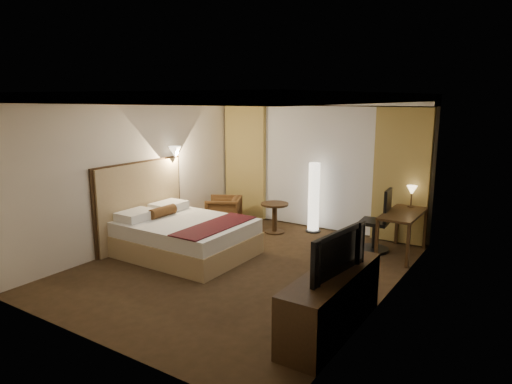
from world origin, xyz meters
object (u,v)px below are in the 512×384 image
Objects in this scene: bed at (186,237)px; television at (331,246)px; desk at (402,234)px; office_chair at (374,220)px; armchair at (224,210)px; floor_lamp at (314,197)px; dresser at (331,302)px; side_table at (275,218)px.

television is (3.11, -1.07, 0.71)m from bed.
office_chair reaches higher than desk.
armchair is 3.14m from office_chair.
floor_lamp is 1.25× the size of office_chair.
dresser is at bearing -89.06° from desk.
bed is at bearing -147.36° from desk.
armchair is at bearing 59.46° from television.
office_chair is 1.04× the size of television.
side_table is 0.53× the size of office_chair.
office_chair is 0.61× the size of dresser.
dresser is (1.92, -3.49, -0.35)m from floor_lamp.
floor_lamp is 1.14× the size of desk.
desk is 1.09× the size of office_chair.
bed is 3.32m from dresser.
side_table is at bearing 47.12° from television.
desk is at bearing 32.64° from bed.
bed is at bearing 78.30° from television.
floor_lamp reaches higher than desk.
television is at bearing 25.19° from armchair.
bed is 2.03m from side_table.
dresser is (0.05, -3.05, -0.02)m from desk.
floor_lamp is 3.98m from television.
floor_lamp is at bearing 37.52° from side_table.
television is at bearing -61.54° from floor_lamp.
desk is at bearing -13.07° from floor_lamp.
television reaches higher than side_table.
side_table is 3.94m from dresser.
side_table is at bearing 72.97° from armchair.
office_chair reaches higher than television.
bed is 1.71× the size of desk.
office_chair reaches higher than armchair.
side_table is (0.60, 1.94, -0.01)m from bed.
desk reaches higher than dresser.
office_chair is at bearing -19.08° from floor_lamp.
dresser is at bearing -85.26° from office_chair.
side_table is 3.99m from television.
television is (0.49, -3.00, 0.46)m from office_chair.
floor_lamp reaches higher than armchair.
side_table is at bearing -142.48° from floor_lamp.
floor_lamp reaches higher than office_chair.
desk is (2.49, 0.04, 0.08)m from side_table.
side_table is at bearing 174.62° from office_chair.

